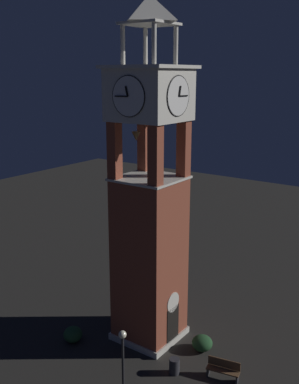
{
  "coord_description": "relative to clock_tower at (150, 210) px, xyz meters",
  "views": [
    {
      "loc": [
        -18.51,
        -13.37,
        14.31
      ],
      "look_at": [
        0.0,
        0.0,
        8.39
      ],
      "focal_mm": 42.52,
      "sensor_mm": 36.0,
      "label": 1
    }
  ],
  "objects": [
    {
      "name": "shrub_left_of_tower",
      "position": [
        -2.95,
        3.08,
        -7.0
      ],
      "size": [
        1.03,
        1.03,
        0.86
      ],
      "primitive_type": "ellipsoid",
      "color": "#234C28",
      "rests_on": "ground"
    },
    {
      "name": "lamp_post",
      "position": [
        -4.79,
        -1.98,
        -5.04
      ],
      "size": [
        0.36,
        0.36,
        3.38
      ],
      "color": "black",
      "rests_on": "ground"
    },
    {
      "name": "ground",
      "position": [
        -0.0,
        0.0,
        -7.43
      ],
      "size": [
        80.0,
        80.0,
        0.0
      ],
      "primitive_type": "plane",
      "color": "#2A2925"
    },
    {
      "name": "trash_bin",
      "position": [
        -2.01,
        -2.96,
        -7.03
      ],
      "size": [
        0.52,
        0.52,
        0.8
      ],
      "primitive_type": "cylinder",
      "color": "#2D2D33",
      "rests_on": "ground"
    },
    {
      "name": "clock_tower",
      "position": [
        0.0,
        0.0,
        0.0
      ],
      "size": [
        3.67,
        3.67,
        18.2
      ],
      "color": "brown",
      "rests_on": "ground"
    },
    {
      "name": "shrub_near_entry",
      "position": [
        0.52,
        -3.1,
        -7.02
      ],
      "size": [
        1.1,
        1.1,
        0.82
      ],
      "primitive_type": "ellipsoid",
      "color": "#234C28",
      "rests_on": "ground"
    },
    {
      "name": "park_bench",
      "position": [
        -0.92,
        -5.07,
        -6.95
      ],
      "size": [
        0.76,
        1.66,
        0.95
      ],
      "color": "brown",
      "rests_on": "ground"
    }
  ]
}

